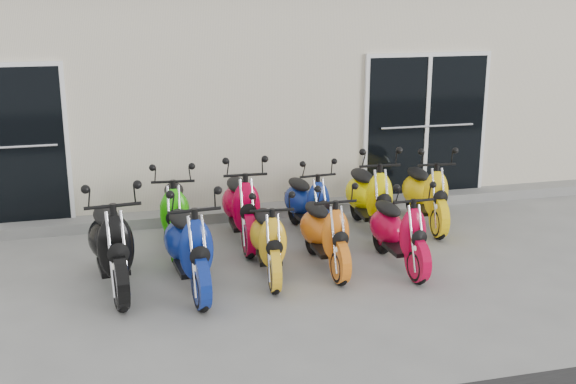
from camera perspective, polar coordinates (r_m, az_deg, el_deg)
name	(u,v)px	position (r m, az deg, el deg)	size (l,w,h in m)	color
ground	(300,264)	(8.80, 0.99, -5.73)	(80.00, 80.00, 0.00)	gray
building	(225,81)	(13.37, -5.03, 8.71)	(14.00, 6.00, 3.20)	beige
front_step	(264,211)	(10.63, -1.93, -1.49)	(14.00, 0.40, 0.15)	gray
door_left	(28,141)	(10.30, -19.87, 3.81)	(1.07, 0.08, 2.22)	black
door_right	(426,122)	(11.32, 10.85, 5.48)	(2.02, 0.08, 2.22)	black
scooter_front_black	(110,232)	(8.11, -13.85, -3.07)	(0.66, 1.82, 1.34)	black
scooter_front_blue	(188,235)	(7.94, -7.88, -3.38)	(0.63, 1.74, 1.28)	navy
scooter_front_orange_a	(268,230)	(8.27, -1.57, -3.04)	(0.55, 1.52, 1.12)	gold
scooter_front_orange_b	(325,223)	(8.50, 2.96, -2.44)	(0.56, 1.55, 1.14)	orange
scooter_front_red	(399,222)	(8.63, 8.77, -2.32)	(0.57, 1.56, 1.15)	#BA042E
scooter_back_green	(174,203)	(9.28, -8.99, -0.83)	(0.60, 1.64, 1.21)	#29BC0B
scooter_back_red	(241,197)	(9.36, -3.73, -0.37)	(0.62, 1.71, 1.26)	#B7002A
scooter_back_blue	(308,195)	(9.66, 1.57, -0.21)	(0.56, 1.54, 1.13)	navy
scooter_back_yellow	(370,187)	(9.82, 6.47, 0.38)	(0.63, 1.73, 1.28)	#FFE900
scooter_back_extra	(426,185)	(10.19, 10.85, 0.58)	(0.60, 1.64, 1.21)	yellow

